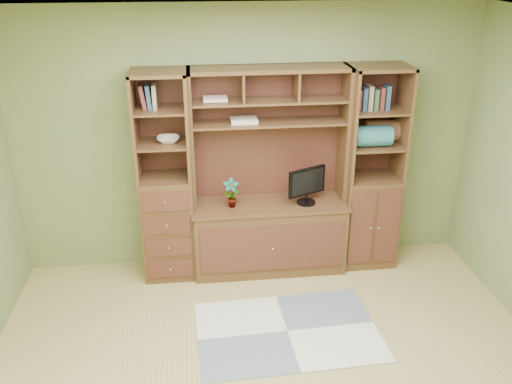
{
  "coord_description": "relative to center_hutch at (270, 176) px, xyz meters",
  "views": [
    {
      "loc": [
        -0.52,
        -3.04,
        3.0
      ],
      "look_at": [
        -0.01,
        1.2,
        1.1
      ],
      "focal_mm": 38.0,
      "sensor_mm": 36.0,
      "label": 1
    }
  ],
  "objects": [
    {
      "name": "room",
      "position": [
        -0.18,
        -1.73,
        0.28
      ],
      "size": [
        4.6,
        4.1,
        2.64
      ],
      "color": "tan",
      "rests_on": "ground"
    },
    {
      "name": "center_hutch",
      "position": [
        0.0,
        0.0,
        0.0
      ],
      "size": [
        1.54,
        0.53,
        2.05
      ],
      "primitive_type": "cube",
      "color": "#4F321B",
      "rests_on": "ground"
    },
    {
      "name": "left_tower",
      "position": [
        -1.0,
        0.04,
        0.0
      ],
      "size": [
        0.5,
        0.45,
        2.05
      ],
      "primitive_type": "cube",
      "color": "#4F321B",
      "rests_on": "ground"
    },
    {
      "name": "right_tower",
      "position": [
        1.02,
        0.04,
        0.0
      ],
      "size": [
        0.55,
        0.45,
        2.05
      ],
      "primitive_type": "cube",
      "color": "#4F321B",
      "rests_on": "ground"
    },
    {
      "name": "rug",
      "position": [
        0.01,
        -1.06,
        -1.02
      ],
      "size": [
        1.59,
        1.1,
        0.01
      ],
      "primitive_type": "cube",
      "rotation": [
        0.0,
        0.0,
        0.04
      ],
      "color": "#A1A6A6",
      "rests_on": "ground"
    },
    {
      "name": "monitor",
      "position": [
        0.36,
        -0.03,
        -0.04
      ],
      "size": [
        0.46,
        0.34,
        0.51
      ],
      "primitive_type": "cube",
      "rotation": [
        0.0,
        0.0,
        0.44
      ],
      "color": "black",
      "rests_on": "center_hutch"
    },
    {
      "name": "orchid",
      "position": [
        -0.38,
        -0.03,
        -0.15
      ],
      "size": [
        0.15,
        0.1,
        0.29
      ],
      "primitive_type": "imported",
      "color": "#985933",
      "rests_on": "center_hutch"
    },
    {
      "name": "magazines",
      "position": [
        -0.24,
        0.09,
        0.54
      ],
      "size": [
        0.25,
        0.18,
        0.04
      ],
      "primitive_type": "cube",
      "color": "beige",
      "rests_on": "center_hutch"
    },
    {
      "name": "bowl",
      "position": [
        -0.95,
        0.04,
        0.39
      ],
      "size": [
        0.21,
        0.21,
        0.05
      ],
      "primitive_type": "imported",
      "color": "white",
      "rests_on": "left_tower"
    },
    {
      "name": "blanket_teal",
      "position": [
        0.99,
        -0.01,
        0.37
      ],
      "size": [
        0.35,
        0.2,
        0.2
      ],
      "primitive_type": "cube",
      "color": "#29686C",
      "rests_on": "right_tower"
    },
    {
      "name": "blanket_red",
      "position": [
        1.14,
        0.12,
        0.37
      ],
      "size": [
        0.38,
        0.21,
        0.21
      ],
      "primitive_type": "cube",
      "color": "brown",
      "rests_on": "right_tower"
    }
  ]
}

